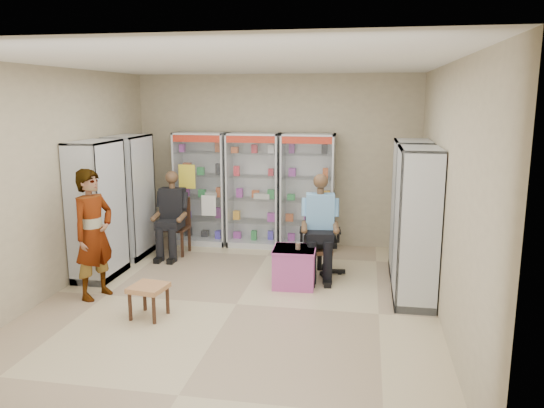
% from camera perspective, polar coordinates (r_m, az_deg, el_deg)
% --- Properties ---
extents(floor, '(6.00, 6.00, 0.00)m').
position_cam_1_polar(floor, '(6.93, -3.84, -10.70)').
color(floor, tan).
rests_on(floor, ground).
extents(room_shell, '(5.02, 6.02, 3.01)m').
position_cam_1_polar(room_shell, '(6.45, -4.08, 5.72)').
color(room_shell, tan).
rests_on(room_shell, ground).
extents(cabinet_back_left, '(0.90, 0.50, 2.00)m').
position_cam_1_polar(cabinet_back_left, '(9.54, -7.57, 1.64)').
color(cabinet_back_left, silver).
rests_on(cabinet_back_left, floor).
extents(cabinet_back_mid, '(0.90, 0.50, 2.00)m').
position_cam_1_polar(cabinet_back_mid, '(9.30, -1.98, 1.48)').
color(cabinet_back_mid, '#ACAEB3').
rests_on(cabinet_back_mid, floor).
extents(cabinet_back_right, '(0.90, 0.50, 2.00)m').
position_cam_1_polar(cabinet_back_right, '(9.15, 3.85, 1.30)').
color(cabinet_back_right, '#BABCC3').
rests_on(cabinet_back_right, floor).
extents(cabinet_right_far, '(0.90, 0.50, 2.00)m').
position_cam_1_polar(cabinet_right_far, '(8.01, 14.60, -0.51)').
color(cabinet_right_far, '#B4B5BC').
rests_on(cabinet_right_far, floor).
extents(cabinet_right_near, '(0.90, 0.50, 2.00)m').
position_cam_1_polar(cabinet_right_near, '(6.94, 15.26, -2.36)').
color(cabinet_right_near, '#B6B8BE').
rests_on(cabinet_right_near, floor).
extents(cabinet_left_far, '(0.90, 0.50, 2.00)m').
position_cam_1_polar(cabinet_left_far, '(9.02, -15.00, 0.79)').
color(cabinet_left_far, '#ABADB3').
rests_on(cabinet_left_far, floor).
extents(cabinet_left_near, '(0.90, 0.50, 2.00)m').
position_cam_1_polar(cabinet_left_near, '(8.06, -18.28, -0.65)').
color(cabinet_left_near, '#A8A9AF').
rests_on(cabinet_left_near, floor).
extents(wooden_chair, '(0.42, 0.42, 0.94)m').
position_cam_1_polar(wooden_chair, '(9.05, -10.38, -2.41)').
color(wooden_chair, '#311C13').
rests_on(wooden_chair, floor).
extents(seated_customer, '(0.44, 0.60, 1.34)m').
position_cam_1_polar(seated_customer, '(8.96, -10.54, -1.24)').
color(seated_customer, black).
rests_on(seated_customer, floor).
extents(office_chair, '(0.67, 0.67, 1.12)m').
position_cam_1_polar(office_chair, '(7.90, 5.18, -3.62)').
color(office_chair, black).
rests_on(office_chair, floor).
extents(seated_shopkeeper, '(0.53, 0.70, 1.43)m').
position_cam_1_polar(seated_shopkeeper, '(7.81, 5.16, -2.63)').
color(seated_shopkeeper, '#72ACE2').
rests_on(seated_shopkeeper, floor).
extents(pink_trunk, '(0.59, 0.57, 0.55)m').
position_cam_1_polar(pink_trunk, '(7.47, 2.42, -6.78)').
color(pink_trunk, '#B0467B').
rests_on(pink_trunk, floor).
extents(tea_glass, '(0.07, 0.07, 0.09)m').
position_cam_1_polar(tea_glass, '(7.32, 2.80, -4.54)').
color(tea_glass, '#4F1006').
rests_on(tea_glass, pink_trunk).
extents(woven_stool_a, '(0.47, 0.47, 0.41)m').
position_cam_1_polar(woven_stool_a, '(7.99, 4.96, -6.13)').
color(woven_stool_a, '#B3774B').
rests_on(woven_stool_a, floor).
extents(woven_stool_b, '(0.45, 0.45, 0.40)m').
position_cam_1_polar(woven_stool_b, '(6.64, -13.09, -10.14)').
color(woven_stool_b, olive).
rests_on(woven_stool_b, floor).
extents(standing_man, '(0.59, 0.72, 1.71)m').
position_cam_1_polar(standing_man, '(7.28, -18.65, -3.09)').
color(standing_man, gray).
rests_on(standing_man, floor).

